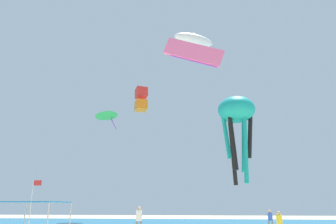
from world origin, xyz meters
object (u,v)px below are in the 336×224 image
at_px(banner_flag, 32,202).
at_px(person_rightmost, 270,218).
at_px(kite_box_red, 141,99).
at_px(kite_octopus_teal, 237,114).
at_px(kite_inflatable_white, 194,40).
at_px(person_central, 139,217).
at_px(canopy_tent, 37,203).
at_px(kite_parafoil_pink, 194,53).
at_px(kite_delta_green, 106,114).
at_px(person_near_tent, 279,222).

bearing_deg(banner_flag, person_rightmost, 24.10).
distance_m(banner_flag, kite_box_red, 22.67).
relative_size(banner_flag, kite_octopus_teal, 0.47).
bearing_deg(kite_inflatable_white, kite_box_red, 119.42).
bearing_deg(person_central, canopy_tent, -113.87).
relative_size(person_rightmost, kite_inflatable_white, 0.30).
distance_m(banner_flag, kite_inflatable_white, 25.95).
bearing_deg(person_rightmost, banner_flag, -141.29).
relative_size(kite_parafoil_pink, kite_delta_green, 1.16).
relative_size(person_near_tent, kite_inflatable_white, 0.29).
height_order(canopy_tent, kite_octopus_teal, kite_octopus_teal).
distance_m(kite_box_red, kite_delta_green, 6.18).
xyz_separation_m(canopy_tent, kite_box_red, (2.07, 20.12, 13.36)).
xyz_separation_m(canopy_tent, person_near_tent, (14.85, 3.83, -1.13)).
distance_m(person_near_tent, kite_delta_green, 29.52).
xyz_separation_m(person_near_tent, banner_flag, (-16.30, -1.76, 1.24)).
height_order(person_near_tent, person_rightmost, person_rightmost).
relative_size(person_rightmost, kite_delta_green, 0.37).
bearing_deg(person_near_tent, canopy_tent, -68.87).
xyz_separation_m(person_near_tent, kite_inflatable_white, (-5.55, 12.04, 20.41)).
bearing_deg(kite_parafoil_pink, kite_inflatable_white, 94.77).
bearing_deg(kite_inflatable_white, kite_octopus_teal, -93.93).
height_order(person_rightmost, kite_inflatable_white, kite_inflatable_white).
xyz_separation_m(canopy_tent, banner_flag, (-1.45, 2.07, 0.10)).
bearing_deg(person_near_tent, kite_octopus_teal, -151.01).
relative_size(person_central, kite_inflatable_white, 0.35).
distance_m(person_rightmost, banner_flag, 18.46).
bearing_deg(kite_delta_green, canopy_tent, 40.72).
bearing_deg(banner_flag, kite_inflatable_white, 52.07).
xyz_separation_m(banner_flag, kite_box_red, (3.52, 18.05, 13.26)).
relative_size(kite_inflatable_white, kite_parafoil_pink, 1.07).
xyz_separation_m(kite_octopus_teal, kite_box_red, (-10.95, 11.86, 5.83)).
bearing_deg(kite_box_red, person_near_tent, -77.65).
height_order(kite_box_red, kite_delta_green, kite_box_red).
bearing_deg(kite_box_red, person_rightmost, -64.14).
distance_m(canopy_tent, person_near_tent, 15.38).
relative_size(person_near_tent, kite_octopus_teal, 0.21).
xyz_separation_m(person_rightmost, kite_octopus_teal, (-2.33, -1.33, 8.65)).
xyz_separation_m(kite_inflatable_white, kite_delta_green, (-12.71, 6.88, -7.00)).
height_order(person_central, kite_inflatable_white, kite_inflatable_white).
bearing_deg(kite_octopus_teal, kite_delta_green, -38.36).
xyz_separation_m(person_rightmost, kite_inflatable_white, (-6.06, 6.27, 20.39)).
distance_m(banner_flag, kite_parafoil_pink, 16.41).
height_order(kite_octopus_teal, kite_parafoil_pink, kite_parafoil_pink).
xyz_separation_m(person_near_tent, kite_parafoil_pink, (-5.35, 1.14, 13.12)).
distance_m(kite_octopus_teal, kite_inflatable_white, 14.48).
bearing_deg(kite_parafoil_pink, person_central, 179.10).
bearing_deg(canopy_tent, kite_inflatable_white, 59.62).
xyz_separation_m(person_near_tent, kite_delta_green, (-18.26, 18.92, 13.41)).
height_order(person_rightmost, kite_octopus_teal, kite_octopus_teal).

